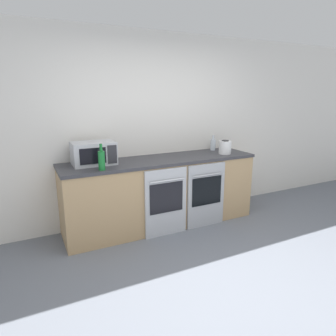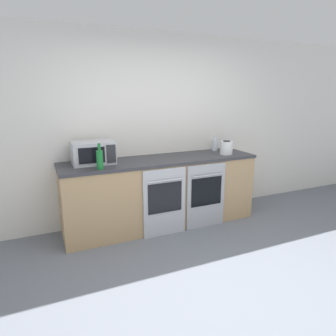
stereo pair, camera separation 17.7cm
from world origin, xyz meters
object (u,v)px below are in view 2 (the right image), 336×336
at_px(oven_left, 165,202).
at_px(oven_right, 206,196).
at_px(bottle_green, 100,159).
at_px(microwave, 93,153).
at_px(bottle_clear, 215,145).
at_px(kettle, 226,148).

distance_m(oven_left, oven_right, 0.60).
distance_m(oven_right, bottle_green, 1.50).
relative_size(microwave, bottle_clear, 2.21).
relative_size(microwave, kettle, 2.60).
xyz_separation_m(oven_right, bottle_clear, (0.46, 0.54, 0.58)).
relative_size(microwave, bottle_green, 1.70).
bearing_deg(oven_left, bottle_clear, 26.69).
height_order(oven_left, kettle, kettle).
height_order(oven_right, bottle_clear, bottle_clear).
height_order(microwave, bottle_green, bottle_green).
distance_m(oven_right, bottle_clear, 0.91).
relative_size(oven_right, kettle, 4.49).
bearing_deg(oven_left, kettle, 12.42).
bearing_deg(bottle_clear, oven_right, -130.72).
xyz_separation_m(oven_left, microwave, (-0.78, 0.41, 0.63)).
relative_size(bottle_clear, kettle, 1.18).
bearing_deg(bottle_clear, bottle_green, -166.43).
distance_m(oven_left, kettle, 1.23).
distance_m(microwave, bottle_green, 0.32).
height_order(oven_left, bottle_clear, bottle_clear).
bearing_deg(kettle, oven_right, -152.96).
height_order(oven_right, microwave, microwave).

